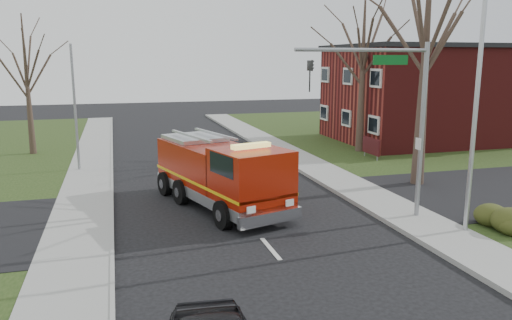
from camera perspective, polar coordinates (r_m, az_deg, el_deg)
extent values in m
plane|color=black|center=(16.80, 1.68, -10.13)|extent=(120.00, 120.00, 0.00)
cube|color=gray|center=(19.45, 19.53, -7.52)|extent=(2.40, 80.00, 0.15)
cube|color=gray|center=(16.15, -20.26, -11.48)|extent=(2.40, 80.00, 0.15)
cube|color=maroon|center=(40.65, 20.05, 6.96)|extent=(15.00, 10.00, 7.00)
cube|color=black|center=(40.57, 20.40, 12.03)|extent=(15.40, 10.40, 0.30)
cube|color=silver|center=(36.89, 10.30, 4.74)|extent=(0.12, 1.40, 1.20)
cube|color=#410F12|center=(31.78, 13.03, 1.57)|extent=(0.12, 2.00, 1.00)
cylinder|color=gray|center=(31.17, 13.70, 0.51)|extent=(0.08, 0.08, 0.90)
cylinder|color=gray|center=(32.55, 12.32, 1.03)|extent=(0.08, 0.08, 0.90)
cone|color=#3C2C23|center=(25.28, 18.72, 10.44)|extent=(0.64, 0.64, 12.00)
cone|color=#3C2C23|center=(33.79, 12.06, 9.60)|extent=(0.56, 0.56, 10.50)
cone|color=#3C2C23|center=(35.32, -24.66, 7.68)|extent=(0.44, 0.44, 9.00)
cylinder|color=gray|center=(20.06, 18.40, 2.90)|extent=(0.18, 0.18, 6.80)
cylinder|color=gray|center=(18.53, 12.19, 12.20)|extent=(5.20, 0.14, 0.14)
cube|color=#0C591E|center=(19.06, 15.12, 10.98)|extent=(1.40, 0.06, 0.35)
imported|color=black|center=(17.68, 6.29, 11.30)|extent=(0.22, 0.18, 1.10)
cylinder|color=#B7BABF|center=(18.80, 23.74, 4.45)|extent=(0.16, 0.16, 8.40)
cylinder|color=gray|center=(29.08, -19.97, 5.47)|extent=(0.14, 0.14, 7.00)
cube|color=#901606|center=(22.16, -5.65, -0.74)|extent=(3.89, 5.62, 2.06)
cube|color=#901606|center=(18.95, -0.56, -2.31)|extent=(3.17, 3.17, 2.36)
cube|color=#B7BABF|center=(21.34, -4.17, -3.50)|extent=(4.63, 8.08, 0.44)
cube|color=#E5B20C|center=(21.20, -4.20, -2.09)|extent=(4.64, 8.08, 0.12)
cube|color=black|center=(17.89, 1.25, -0.72)|extent=(2.19, 0.73, 0.83)
cube|color=#E5D866|center=(18.68, -0.57, 1.64)|extent=(1.60, 0.77, 0.18)
cylinder|color=black|center=(18.55, -3.77, -6.26)|extent=(0.63, 1.13, 1.08)
cylinder|color=black|center=(19.84, 2.74, -5.07)|extent=(0.63, 1.13, 1.08)
cylinder|color=black|center=(23.45, -10.34, -2.66)|extent=(0.63, 1.13, 1.08)
cylinder|color=black|center=(24.48, -4.79, -1.92)|extent=(0.63, 1.13, 1.08)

